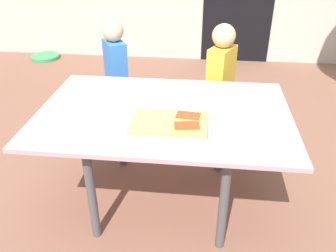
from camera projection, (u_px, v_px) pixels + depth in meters
ground_plane at (164, 198)px, 2.45m from camera, size 16.00×16.00×0.00m
dining_table at (164, 121)px, 2.14m from camera, size 1.50×0.99×0.69m
cutting_board at (169, 122)px, 1.96m from camera, size 0.42×0.27×0.02m
pizza_slice_far_right at (188, 116)px, 1.99m from camera, size 0.16×0.12×0.01m
pizza_slice_near_right at (187, 126)px, 1.89m from camera, size 0.16×0.12×0.01m
plate_white_right at (236, 105)px, 2.16m from camera, size 0.18×0.18×0.01m
child_left at (116, 72)px, 2.95m from camera, size 0.24×0.28×1.00m
child_right at (220, 81)px, 2.72m from camera, size 0.23×0.28×1.04m
garden_hose_coil at (45, 57)px, 4.95m from camera, size 0.39×0.39×0.04m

